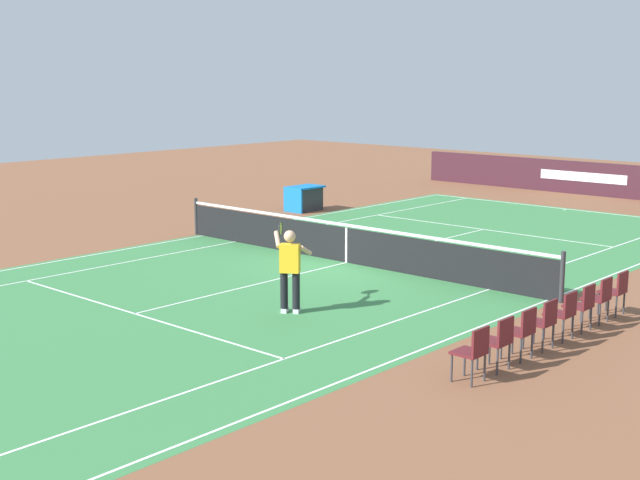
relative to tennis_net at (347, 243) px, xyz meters
The scene contains 16 objects.
ground_plane 0.49m from the tennis_net, ahead, with size 60.00×60.00×0.00m, color brown.
court_slab 0.49m from the tennis_net, ahead, with size 24.20×11.40×0.00m, color #387A42.
court_line_markings 0.49m from the tennis_net, ahead, with size 23.85×11.05×0.01m.
tennis_net is the anchor object (origin of this frame).
stadium_barrier 15.90m from the tennis_net, behind, with size 0.26×17.00×1.27m.
tennis_player_near 4.82m from the tennis_net, 27.05° to the left, with size 0.81×1.04×1.70m.
tennis_ball 2.85m from the tennis_net, 159.69° to the left, with size 0.07×0.07×0.07m, color #CCE01E.
spectator_chair_0 7.02m from the tennis_net, 88.65° to the left, with size 0.44×0.44×0.88m.
spectator_chair_1 7.07m from the tennis_net, 82.74° to the left, with size 0.44×0.44×0.88m.
spectator_chair_2 7.20m from the tennis_net, 76.97° to the left, with size 0.44×0.44×0.88m.
spectator_chair_3 7.40m from the tennis_net, 71.46° to the left, with size 0.44×0.44×0.88m.
spectator_chair_4 7.66m from the tennis_net, 66.28° to the left, with size 0.44×0.44×0.88m.
spectator_chair_5 7.98m from the tennis_net, 61.49° to the left, with size 0.44×0.44×0.88m.
spectator_chair_6 8.36m from the tennis_net, 57.09° to the left, with size 0.44×0.44×0.88m.
spectator_chair_7 8.77m from the tennis_net, 53.09° to the left, with size 0.44×0.44×0.88m.
equipment_cart_tarped 8.56m from the tennis_net, 129.69° to the right, with size 1.25×0.84×0.85m.
Camera 1 is at (16.10, 13.71, 4.59)m, focal length 48.62 mm.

